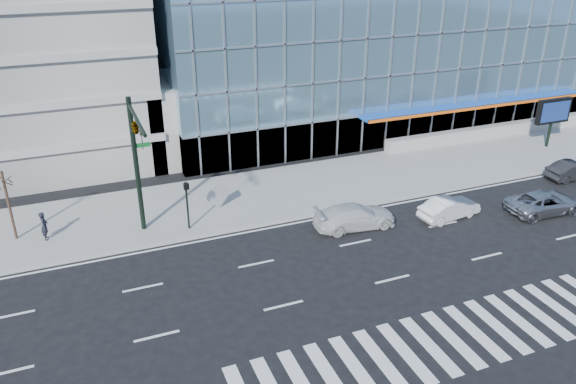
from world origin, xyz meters
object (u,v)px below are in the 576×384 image
dark_sedan (573,170)px  tilted_panel (218,195)px  marquee_sign (553,112)px  white_sedan (449,208)px  white_suv (355,216)px  silver_suv (544,203)px  ped_signal_post (187,198)px  street_tree_near (3,181)px  pedestrian (44,226)px  traffic_signal (136,140)px

dark_sedan → tilted_panel: bearing=80.1°
marquee_sign → white_sedan: bearing=-154.1°
white_suv → white_sedan: bearing=-95.7°
silver_suv → marquee_sign: bearing=-42.7°
ped_signal_post → white_suv: bearing=-19.0°
marquee_sign → street_tree_near: bearing=-179.3°
street_tree_near → tilted_panel: street_tree_near is taller
street_tree_near → tilted_panel: (11.87, -0.51, -2.71)m
pedestrian → tilted_panel: 10.25m
white_sedan → ped_signal_post: bearing=66.5°
ped_signal_post → pedestrian: 8.17m
pedestrian → tilted_panel: size_ratio=1.32×
white_suv → white_sedan: 6.10m
white_sedan → white_suv: bearing=71.8°
dark_sedan → street_tree_near: bearing=82.6°
ped_signal_post → white_suv: size_ratio=0.60×
marquee_sign → dark_sedan: size_ratio=0.97×
traffic_signal → ped_signal_post: (2.50, 0.37, -4.02)m
traffic_signal → silver_suv: traffic_signal is taller
white_suv → dark_sedan: bearing=-83.3°
marquee_sign → pedestrian: marquee_sign is taller
street_tree_near → white_sedan: 25.96m
street_tree_near → dark_sedan: 37.33m
white_sedan → tilted_panel: 14.46m
silver_suv → pedestrian: size_ratio=2.87×
street_tree_near → white_suv: (18.84, -5.76, -3.05)m
pedestrian → marquee_sign: bearing=-85.1°
traffic_signal → street_tree_near: bearing=157.3°
ped_signal_post → white_suv: (9.34, -3.21, -1.42)m
silver_suv → white_sedan: bearing=77.7°
traffic_signal → street_tree_near: size_ratio=1.89×
white_suv → dark_sedan: white_suv is taller
traffic_signal → white_suv: bearing=-13.5°
traffic_signal → white_sedan: bearing=-12.5°
marquee_sign → dark_sedan: (-3.16, -5.64, -2.39)m
traffic_signal → silver_suv: bearing=-13.2°
silver_suv → tilted_panel: tilted_panel is taller
white_sedan → tilted_panel: bearing=56.1°
traffic_signal → pedestrian: traffic_signal is taller
tilted_panel → pedestrian: bearing=170.3°
white_sedan → dark_sedan: dark_sedan is taller
white_suv → dark_sedan: (18.00, 0.62, -0.05)m
tilted_panel → white_sedan: bearing=-37.0°
pedestrian → street_tree_near: bearing=69.2°
street_tree_near → ped_signal_post: bearing=-15.1°
white_suv → pedestrian: pedestrian is taller
traffic_signal → ped_signal_post: 4.75m
marquee_sign → silver_suv: 13.06m
ped_signal_post → dark_sedan: 27.50m
marquee_sign → white_suv: marquee_sign is taller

